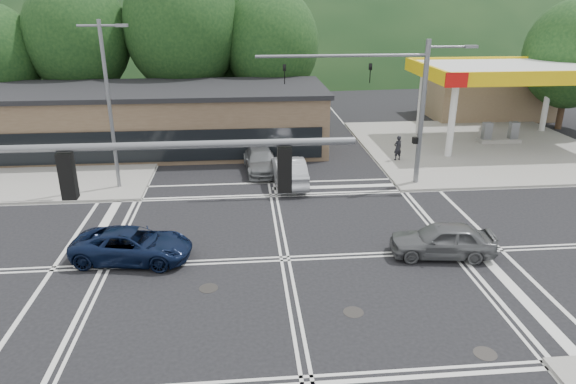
{
  "coord_description": "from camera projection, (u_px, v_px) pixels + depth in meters",
  "views": [
    {
      "loc": [
        -1.58,
        -18.58,
        10.07
      ],
      "look_at": [
        0.49,
        3.99,
        1.4
      ],
      "focal_mm": 32.0,
      "sensor_mm": 36.0,
      "label": 1
    }
  ],
  "objects": [
    {
      "name": "hill_north",
      "position": [
        247.0,
        49.0,
        104.72
      ],
      "size": [
        252.0,
        126.0,
        140.0
      ],
      "primitive_type": "ellipsoid",
      "color": "#173318",
      "rests_on": "ground"
    },
    {
      "name": "tree_ne",
      "position": [
        572.0,
        55.0,
        39.57
      ],
      "size": [
        7.2,
        7.2,
        9.99
      ],
      "color": "#382619",
      "rests_on": "ground"
    },
    {
      "name": "tree_n_e",
      "position": [
        234.0,
        32.0,
        44.33
      ],
      "size": [
        8.4,
        8.4,
        11.98
      ],
      "color": "#382619",
      "rests_on": "ground"
    },
    {
      "name": "convenience_store",
      "position": [
        486.0,
        95.0,
        45.29
      ],
      "size": [
        10.0,
        6.0,
        3.8
      ],
      "primitive_type": "cube",
      "color": "#846B4F",
      "rests_on": "ground"
    },
    {
      "name": "car_blue_west",
      "position": [
        132.0,
        245.0,
        20.72
      ],
      "size": [
        5.03,
        2.86,
        1.32
      ],
      "primitive_type": "imported",
      "rotation": [
        0.0,
        0.0,
        1.42
      ],
      "color": "black",
      "rests_on": "ground"
    },
    {
      "name": "car_northbound",
      "position": [
        261.0,
        160.0,
        31.32
      ],
      "size": [
        2.27,
        4.85,
        1.37
      ],
      "primitive_type": "imported",
      "rotation": [
        0.0,
        0.0,
        0.08
      ],
      "color": "slate",
      "rests_on": "ground"
    },
    {
      "name": "tree_n_c",
      "position": [
        271.0,
        44.0,
        41.1
      ],
      "size": [
        7.6,
        7.6,
        10.87
      ],
      "color": "#382619",
      "rests_on": "ground"
    },
    {
      "name": "car_queue_b",
      "position": [
        300.0,
        133.0,
        37.04
      ],
      "size": [
        2.79,
        5.18,
        1.67
      ],
      "primitive_type": "imported",
      "rotation": [
        0.0,
        0.0,
        2.97
      ],
      "color": "white",
      "rests_on": "ground"
    },
    {
      "name": "sidewalk_nw",
      "position": [
        38.0,
        159.0,
        33.65
      ],
      "size": [
        16.0,
        16.0,
        0.15
      ],
      "primitive_type": "cube",
      "color": "gray",
      "rests_on": "ground"
    },
    {
      "name": "car_queue_a",
      "position": [
        289.0,
        170.0,
        29.19
      ],
      "size": [
        1.84,
        4.85,
        1.58
      ],
      "primitive_type": "imported",
      "rotation": [
        0.0,
        0.0,
        3.18
      ],
      "color": "#ABADB2",
      "rests_on": "ground"
    },
    {
      "name": "streetlight_nw",
      "position": [
        110.0,
        99.0,
        26.86
      ],
      "size": [
        2.5,
        0.25,
        9.0
      ],
      "color": "slate",
      "rests_on": "ground"
    },
    {
      "name": "gas_station_canopy",
      "position": [
        509.0,
        74.0,
        35.53
      ],
      "size": [
        12.32,
        8.34,
        5.75
      ],
      "color": "silver",
      "rests_on": "ground"
    },
    {
      "name": "tree_n_a",
      "position": [
        78.0,
        37.0,
        39.59
      ],
      "size": [
        8.0,
        8.0,
        11.75
      ],
      "color": "#382619",
      "rests_on": "ground"
    },
    {
      "name": "sidewalk_ne",
      "position": [
        478.0,
        147.0,
        36.22
      ],
      "size": [
        16.0,
        16.0,
        0.15
      ],
      "primitive_type": "cube",
      "color": "gray",
      "rests_on": "ground"
    },
    {
      "name": "pedestrian",
      "position": [
        398.0,
        148.0,
        32.93
      ],
      "size": [
        0.68,
        0.57,
        1.59
      ],
      "primitive_type": "imported",
      "rotation": [
        0.0,
        0.0,
        3.52
      ],
      "color": "black",
      "rests_on": "sidewalk_ne"
    },
    {
      "name": "signal_mast_sw",
      "position": [
        21.0,
        243.0,
        11.01
      ],
      "size": [
        9.14,
        0.28,
        8.0
      ],
      "color": "slate",
      "rests_on": "ground"
    },
    {
      "name": "commercial_row",
      "position": [
        149.0,
        121.0,
        35.42
      ],
      "size": [
        24.0,
        8.0,
        4.0
      ],
      "primitive_type": "cube",
      "color": "brown",
      "rests_on": "ground"
    },
    {
      "name": "signal_mast_ne",
      "position": [
        401.0,
        96.0,
        27.42
      ],
      "size": [
        11.65,
        0.3,
        8.0
      ],
      "color": "slate",
      "rests_on": "ground"
    },
    {
      "name": "car_grey_center",
      "position": [
        442.0,
        240.0,
        21.03
      ],
      "size": [
        4.41,
        2.22,
        1.44
      ],
      "primitive_type": "imported",
      "rotation": [
        0.0,
        0.0,
        -1.7
      ],
      "color": "#55575A",
      "rests_on": "ground"
    },
    {
      "name": "ground",
      "position": [
        285.0,
        259.0,
        21.01
      ],
      "size": [
        120.0,
        120.0,
        0.0
      ],
      "primitive_type": "plane",
      "color": "black",
      "rests_on": "ground"
    },
    {
      "name": "tree_n_b",
      "position": [
        182.0,
        27.0,
        40.04
      ],
      "size": [
        9.0,
        9.0,
        12.98
      ],
      "color": "#382619",
      "rests_on": "ground"
    }
  ]
}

